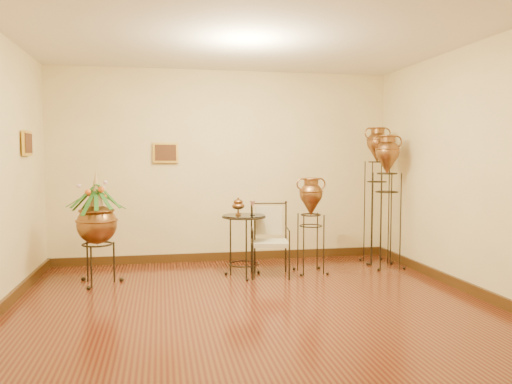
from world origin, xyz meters
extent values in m
plane|color=#5A2E15|center=(0.00, 0.00, 0.00)|extent=(5.00, 5.00, 0.00)
cube|color=#41270F|center=(0.00, 2.48, 0.06)|extent=(5.00, 0.04, 0.12)
cube|color=#41270F|center=(2.48, 0.00, 0.06)|extent=(0.04, 5.00, 0.12)
cube|color=yellow|center=(-0.85, 2.46, 1.60)|extent=(0.36, 0.03, 0.29)
cube|color=yellow|center=(-2.46, 1.45, 1.70)|extent=(0.03, 0.36, 0.29)
cube|color=beige|center=(0.45, 1.39, 0.43)|extent=(0.51, 0.48, 0.05)
cube|color=beige|center=(0.45, 1.39, 0.70)|extent=(0.35, 0.08, 0.37)
cylinder|color=black|center=(0.12, 1.43, 0.79)|extent=(0.55, 0.55, 0.02)
camera|label=1|loc=(-0.92, -4.83, 1.54)|focal=35.00mm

